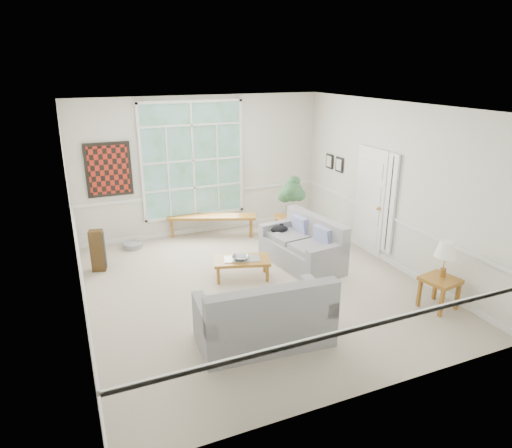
{
  "coord_description": "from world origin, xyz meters",
  "views": [
    {
      "loc": [
        -2.74,
        -6.49,
        3.6
      ],
      "look_at": [
        0.1,
        0.2,
        1.05
      ],
      "focal_mm": 32.0,
      "sensor_mm": 36.0,
      "label": 1
    }
  ],
  "objects": [
    {
      "name": "floor",
      "position": [
        0.0,
        0.0,
        -0.01
      ],
      "size": [
        5.5,
        6.0,
        0.01
      ],
      "primitive_type": "cube",
      "color": "#A79C8B",
      "rests_on": "ground"
    },
    {
      "name": "ceiling",
      "position": [
        0.0,
        0.0,
        3.0
      ],
      "size": [
        5.5,
        6.0,
        0.02
      ],
      "primitive_type": "cube",
      "color": "white",
      "rests_on": "ground"
    },
    {
      "name": "wall_back",
      "position": [
        0.0,
        3.0,
        1.5
      ],
      "size": [
        5.5,
        0.02,
        3.0
      ],
      "primitive_type": "cube",
      "color": "silver",
      "rests_on": "ground"
    },
    {
      "name": "wall_front",
      "position": [
        0.0,
        -3.0,
        1.5
      ],
      "size": [
        5.5,
        0.02,
        3.0
      ],
      "primitive_type": "cube",
      "color": "silver",
      "rests_on": "ground"
    },
    {
      "name": "wall_left",
      "position": [
        -2.75,
        0.0,
        1.5
      ],
      "size": [
        0.02,
        6.0,
        3.0
      ],
      "primitive_type": "cube",
      "color": "silver",
      "rests_on": "ground"
    },
    {
      "name": "wall_right",
      "position": [
        2.75,
        0.0,
        1.5
      ],
      "size": [
        0.02,
        6.0,
        3.0
      ],
      "primitive_type": "cube",
      "color": "silver",
      "rests_on": "ground"
    },
    {
      "name": "window_back",
      "position": [
        -0.2,
        2.96,
        1.65
      ],
      "size": [
        2.3,
        0.08,
        2.4
      ],
      "primitive_type": "cube",
      "color": "white",
      "rests_on": "wall_back"
    },
    {
      "name": "entry_door",
      "position": [
        2.71,
        0.6,
        1.05
      ],
      "size": [
        0.08,
        0.9,
        2.1
      ],
      "primitive_type": "cube",
      "color": "white",
      "rests_on": "floor"
    },
    {
      "name": "door_sidelight",
      "position": [
        2.71,
        -0.03,
        1.15
      ],
      "size": [
        0.08,
        0.26,
        1.9
      ],
      "primitive_type": "cube",
      "color": "white",
      "rests_on": "wall_right"
    },
    {
      "name": "wall_art",
      "position": [
        -1.95,
        2.95,
        1.6
      ],
      "size": [
        0.9,
        0.06,
        1.1
      ],
      "primitive_type": "cube",
      "color": "#5C1810",
      "rests_on": "wall_back"
    },
    {
      "name": "wall_frame_near",
      "position": [
        2.71,
        1.75,
        1.55
      ],
      "size": [
        0.04,
        0.26,
        0.32
      ],
      "primitive_type": "cube",
      "color": "black",
      "rests_on": "wall_right"
    },
    {
      "name": "wall_frame_far",
      "position": [
        2.71,
        2.15,
        1.55
      ],
      "size": [
        0.04,
        0.26,
        0.32
      ],
      "primitive_type": "cube",
      "color": "black",
      "rests_on": "wall_right"
    },
    {
      "name": "loveseat_right",
      "position": [
        1.15,
        0.48,
        0.46
      ],
      "size": [
        1.1,
        1.79,
        0.91
      ],
      "primitive_type": "cube",
      "rotation": [
        0.0,
        0.0,
        0.14
      ],
      "color": "gray",
      "rests_on": "floor"
    },
    {
      "name": "loveseat_front",
      "position": [
        -0.53,
        -1.55,
        0.48
      ],
      "size": [
        1.85,
        1.06,
        0.96
      ],
      "primitive_type": "cube",
      "rotation": [
        0.0,
        0.0,
        -0.08
      ],
      "color": "gray",
      "rests_on": "floor"
    },
    {
      "name": "coffee_table",
      "position": [
        -0.09,
        0.38,
        0.18
      ],
      "size": [
        1.09,
        0.8,
        0.36
      ],
      "primitive_type": "cube",
      "rotation": [
        0.0,
        0.0,
        -0.3
      ],
      "color": "brown",
      "rests_on": "floor"
    },
    {
      "name": "pewter_bowl",
      "position": [
        -0.13,
        0.37,
        0.41
      ],
      "size": [
        0.48,
        0.48,
        0.08
      ],
      "primitive_type": "imported",
      "rotation": [
        0.0,
        0.0,
        -0.55
      ],
      "color": "gray",
      "rests_on": "coffee_table"
    },
    {
      "name": "window_bench",
      "position": [
        0.08,
        2.65,
        0.23
      ],
      "size": [
        1.94,
        1.09,
        0.45
      ],
      "primitive_type": "cube",
      "rotation": [
        0.0,
        0.0,
        -0.39
      ],
      "color": "brown",
      "rests_on": "floor"
    },
    {
      "name": "end_table",
      "position": [
        1.52,
        1.72,
        0.27
      ],
      "size": [
        0.61,
        0.61,
        0.54
      ],
      "primitive_type": "cube",
      "rotation": [
        0.0,
        0.0,
        -0.14
      ],
      "color": "brown",
      "rests_on": "floor"
    },
    {
      "name": "houseplant",
      "position": [
        1.58,
        1.74,
        0.97
      ],
      "size": [
        0.6,
        0.6,
        0.86
      ],
      "primitive_type": null,
      "rotation": [
        0.0,
        0.0,
        -0.22
      ],
      "color": "#2D5633",
      "rests_on": "end_table"
    },
    {
      "name": "side_table",
      "position": [
        2.33,
        -1.79,
        0.25
      ],
      "size": [
        0.58,
        0.58,
        0.5
      ],
      "primitive_type": "cube",
      "rotation": [
        0.0,
        0.0,
        0.18
      ],
      "color": "brown",
      "rests_on": "floor"
    },
    {
      "name": "table_lamp",
      "position": [
        2.41,
        -1.74,
        0.79
      ],
      "size": [
        0.37,
        0.37,
        0.57
      ],
      "primitive_type": null,
      "rotation": [
        0.0,
        0.0,
        0.13
      ],
      "color": "white",
      "rests_on": "side_table"
    },
    {
      "name": "pet_bed",
      "position": [
        -1.67,
        2.6,
        0.06
      ],
      "size": [
        0.46,
        0.46,
        0.12
      ],
      "primitive_type": "cylinder",
      "rotation": [
        0.0,
        0.0,
        -0.11
      ],
      "color": "gray",
      "rests_on": "floor"
    },
    {
      "name": "floor_speaker",
      "position": [
        -2.4,
        1.71,
        0.39
      ],
      "size": [
        0.28,
        0.24,
        0.78
      ],
      "primitive_type": "cube",
      "rotation": [
        0.0,
        0.0,
        -0.23
      ],
      "color": "#3C2811",
      "rests_on": "floor"
    },
    {
      "name": "cat",
      "position": [
        0.97,
        1.06,
        0.55
      ],
      "size": [
        0.38,
        0.3,
        0.16
      ],
      "primitive_type": "ellipsoid",
      "rotation": [
        0.0,
        0.0,
        -0.16
      ],
      "color": "black",
      "rests_on": "loveseat_right"
    }
  ]
}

